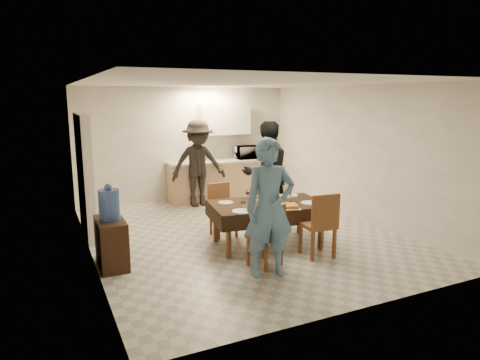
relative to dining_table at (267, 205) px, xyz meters
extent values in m
cube|color=beige|center=(-0.14, 0.66, -0.67)|extent=(5.00, 6.00, 0.02)
cube|color=white|center=(-0.14, 0.66, 1.93)|extent=(5.00, 6.00, 0.02)
cube|color=white|center=(-0.14, 3.66, 0.63)|extent=(5.00, 0.02, 2.60)
cube|color=white|center=(-0.14, -2.34, 0.63)|extent=(5.00, 0.02, 2.60)
cube|color=white|center=(-2.64, 0.66, 0.63)|extent=(0.02, 6.00, 2.60)
cube|color=white|center=(2.36, 0.66, 0.63)|extent=(0.02, 6.00, 2.60)
cube|color=silver|center=(-2.56, 1.86, 0.38)|extent=(0.15, 1.40, 2.10)
cube|color=tan|center=(0.46, 3.34, -0.24)|extent=(2.20, 0.60, 0.86)
cube|color=#B4B5AF|center=(0.46, 3.34, 0.22)|extent=(2.24, 0.64, 0.05)
cube|color=white|center=(0.76, 3.48, 1.18)|extent=(1.20, 0.34, 0.70)
cube|color=black|center=(0.00, 0.00, 0.01)|extent=(1.91, 1.28, 0.04)
cube|color=brown|center=(0.00, 0.00, -0.34)|extent=(0.07, 0.07, 0.66)
cube|color=brown|center=(-0.45, -0.75, -0.22)|extent=(0.53, 0.53, 0.05)
cube|color=brown|center=(-0.45, -0.94, 0.02)|extent=(0.40, 0.18, 0.44)
cube|color=brown|center=(0.45, -0.75, -0.18)|extent=(0.49, 0.49, 0.05)
cube|color=brown|center=(0.45, -0.95, 0.09)|extent=(0.45, 0.08, 0.48)
cube|color=brown|center=(-0.45, 0.75, -0.23)|extent=(0.42, 0.42, 0.05)
cube|color=brown|center=(-0.45, 0.56, 0.02)|extent=(0.41, 0.05, 0.44)
cube|color=brown|center=(0.45, 0.75, -0.25)|extent=(0.41, 0.41, 0.05)
cube|color=brown|center=(0.45, 0.57, -0.01)|extent=(0.39, 0.05, 0.42)
cube|color=black|center=(-2.42, 0.15, -0.32)|extent=(0.37, 0.74, 0.69)
cylinder|color=#3E61B7|center=(-2.42, 0.15, 0.24)|extent=(0.29, 0.29, 0.43)
cylinder|color=white|center=(0.35, -0.05, 0.13)|extent=(0.12, 0.12, 0.19)
cube|color=#B07333|center=(0.10, -0.38, 0.06)|extent=(0.51, 0.43, 0.05)
cylinder|color=white|center=(0.30, 0.18, 0.06)|extent=(0.17, 0.17, 0.06)
cylinder|color=white|center=(-0.05, 0.28, 0.05)|extent=(0.22, 0.22, 0.04)
cylinder|color=white|center=(-0.60, -0.30, 0.04)|extent=(0.29, 0.29, 0.02)
cylinder|color=white|center=(0.60, -0.30, 0.04)|extent=(0.27, 0.27, 0.02)
cylinder|color=white|center=(-0.60, 0.30, 0.04)|extent=(0.25, 0.25, 0.01)
cylinder|color=white|center=(0.60, 0.30, 0.04)|extent=(0.29, 0.29, 0.02)
imported|color=white|center=(1.28, 3.34, 0.40)|extent=(0.55, 0.37, 0.30)
imported|color=#5683AD|center=(-0.55, -1.05, 0.26)|extent=(0.75, 0.57, 1.86)
imported|color=black|center=(0.55, 1.05, 0.30)|extent=(0.99, 0.80, 1.94)
imported|color=black|center=(-0.13, 2.89, 0.28)|extent=(1.22, 0.70, 1.89)
camera|label=1|loc=(-3.23, -5.82, 1.70)|focal=32.00mm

